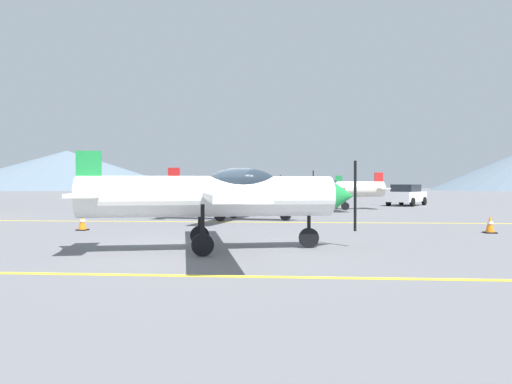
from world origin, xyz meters
TOP-DOWN VIEW (x-y plane):
  - ground_plane at (0.00, 0.00)m, footprint 400.00×400.00m
  - apron_line_near at (0.00, -3.77)m, footprint 80.00×0.16m
  - apron_line_far at (0.00, 8.09)m, footprint 80.00×0.16m
  - airplane_near at (0.44, -0.42)m, footprint 7.04×8.01m
  - airplane_mid at (-0.27, 9.38)m, footprint 7.03×8.04m
  - airplane_far at (4.96, 18.83)m, footprint 7.04×8.01m
  - airplane_back at (3.37, 29.33)m, footprint 7.02×8.05m
  - car_sedan at (11.05, 24.85)m, footprint 3.81×4.60m
  - traffic_cone_front at (8.77, 4.16)m, footprint 0.36×0.36m
  - traffic_cone_side at (-5.10, 4.09)m, footprint 0.36×0.36m
  - hill_left at (-71.84, 139.03)m, footprint 80.16×80.16m

SIDE VIEW (x-z plane):
  - ground_plane at x=0.00m, z-range 0.00..0.00m
  - apron_line_near at x=0.00m, z-range 0.00..0.01m
  - apron_line_far at x=0.00m, z-range 0.00..0.01m
  - traffic_cone_front at x=8.77m, z-range -0.01..0.58m
  - traffic_cone_side at x=-5.10m, z-range -0.01..0.58m
  - car_sedan at x=11.05m, z-range 0.03..1.65m
  - airplane_near at x=0.44m, z-range 0.15..2.56m
  - airplane_mid at x=-0.27m, z-range 0.15..2.56m
  - airplane_far at x=4.96m, z-range 0.15..2.56m
  - airplane_back at x=3.37m, z-range 0.15..2.56m
  - hill_left at x=-71.84m, z-range 0.00..12.90m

